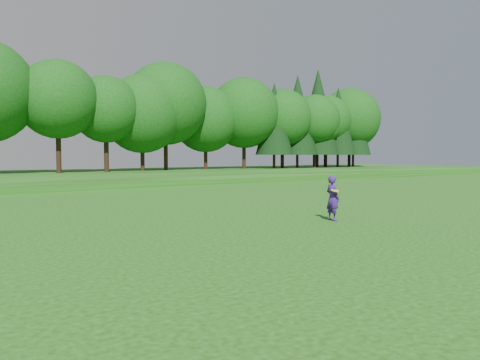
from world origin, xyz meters
TOP-DOWN VIEW (x-y plane):
  - ground at (0.00, 0.00)m, footprint 140.00×140.00m
  - berm at (0.00, 34.00)m, footprint 130.00×30.00m
  - walking_path at (0.00, 20.00)m, footprint 130.00×1.60m
  - treeline at (0.00, 38.00)m, footprint 104.00×7.00m
  - woman at (2.42, 1.42)m, footprint 0.48×0.66m

SIDE VIEW (x-z plane):
  - ground at x=0.00m, z-range 0.00..0.00m
  - walking_path at x=0.00m, z-range 0.00..0.04m
  - berm at x=0.00m, z-range 0.00..0.60m
  - woman at x=2.42m, z-range 0.00..1.59m
  - treeline at x=0.00m, z-range 0.60..15.60m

